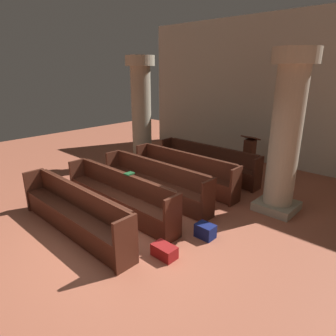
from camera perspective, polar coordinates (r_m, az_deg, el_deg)
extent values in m
plane|color=#AD5B42|center=(5.61, -8.59, -12.91)|extent=(19.20, 19.20, 0.00)
cube|color=beige|center=(9.77, 20.56, 13.61)|extent=(10.00, 0.16, 4.50)
cube|color=#4C2316|center=(8.35, 7.61, 1.12)|extent=(3.02, 0.38, 0.05)
cube|color=#4C2316|center=(8.42, 8.34, 2.89)|extent=(3.02, 0.04, 0.42)
cube|color=#411E13|center=(8.40, 8.59, 4.28)|extent=(2.90, 0.06, 0.02)
cube|color=#442014|center=(9.28, -0.11, 3.15)|extent=(0.06, 0.44, 0.87)
cube|color=#442014|center=(7.61, 17.03, -1.23)|extent=(0.06, 0.44, 0.87)
cube|color=#482115|center=(8.28, 6.84, -0.55)|extent=(3.02, 0.03, 0.38)
cube|color=#4C2316|center=(7.56, 2.96, -0.62)|extent=(3.02, 0.38, 0.05)
cube|color=#4C2316|center=(7.61, 3.80, 1.35)|extent=(3.02, 0.04, 0.42)
cube|color=#411E13|center=(7.59, 4.06, 2.88)|extent=(2.90, 0.06, 0.02)
cube|color=#442014|center=(8.58, -4.91, 1.77)|extent=(0.06, 0.44, 0.87)
cube|color=#442014|center=(6.74, 13.01, -3.47)|extent=(0.06, 0.44, 0.87)
cube|color=#482115|center=(7.51, 2.07, -2.48)|extent=(3.02, 0.03, 0.38)
cube|color=#4C2316|center=(6.84, -2.72, -2.74)|extent=(3.02, 0.38, 0.05)
cube|color=#4C2316|center=(6.87, -1.75, -0.55)|extent=(3.02, 0.04, 0.42)
cube|color=#411E13|center=(6.84, -1.49, 1.14)|extent=(2.90, 0.06, 0.02)
cube|color=#442014|center=(7.95, -10.49, 0.15)|extent=(0.06, 0.44, 0.87)
cube|color=#442014|center=(5.92, 7.80, -6.33)|extent=(0.06, 0.44, 0.87)
cube|color=#482115|center=(6.81, -3.75, -4.80)|extent=(3.02, 0.03, 0.38)
cube|color=#4C2316|center=(6.22, -9.67, -5.28)|extent=(3.02, 0.38, 0.05)
cube|color=#4C2316|center=(6.22, -8.57, -2.86)|extent=(3.02, 0.04, 0.42)
cube|color=#411E13|center=(6.18, -8.31, -1.01)|extent=(2.90, 0.06, 0.02)
cube|color=#442014|center=(7.42, -16.96, -1.73)|extent=(0.06, 0.44, 0.87)
cube|color=#442014|center=(5.18, 0.94, -9.97)|extent=(0.06, 0.44, 0.87)
cube|color=#482115|center=(6.21, -10.85, -7.53)|extent=(3.02, 0.03, 0.38)
cube|color=#4C2316|center=(5.72, -18.07, -8.22)|extent=(3.02, 0.38, 0.05)
cube|color=#4C2316|center=(5.69, -16.84, -5.60)|extent=(3.02, 0.05, 0.42)
cube|color=#411E13|center=(5.63, -16.62, -3.60)|extent=(2.90, 0.06, 0.02)
cube|color=#442014|center=(7.01, -24.31, -3.84)|extent=(0.06, 0.44, 0.87)
cube|color=#442014|center=(4.57, -8.20, -14.48)|extent=(0.06, 0.44, 0.87)
cube|color=#482115|center=(5.75, -19.39, -10.63)|extent=(3.02, 0.03, 0.38)
cube|color=#9F967E|center=(6.87, 20.35, -6.92)|extent=(0.82, 0.82, 0.18)
cylinder|color=#ADA389|center=(6.39, 21.86, 5.38)|extent=(0.60, 0.60, 2.83)
cylinder|color=#B6AB90|center=(6.26, 23.67, 19.43)|extent=(0.88, 0.88, 0.30)
cube|color=#9F967E|center=(9.66, -4.94, 1.59)|extent=(0.82, 0.82, 0.18)
cylinder|color=#ADA389|center=(9.33, -5.20, 10.45)|extent=(0.60, 0.60, 2.83)
cylinder|color=#B6AB90|center=(9.24, -5.50, 20.10)|extent=(0.88, 0.88, 0.30)
cube|color=#492215|center=(9.23, 15.27, -0.25)|extent=(0.45, 0.45, 0.06)
cube|color=#562819|center=(9.10, 15.51, 2.40)|extent=(0.28, 0.28, 0.95)
cube|color=#5B2A1A|center=(8.97, 15.80, 5.68)|extent=(0.48, 0.35, 0.15)
cube|color=#194723|center=(6.07, -7.56, -1.10)|extent=(0.14, 0.19, 0.03)
cube|color=maroon|center=(4.96, -0.72, -15.89)|extent=(0.41, 0.25, 0.21)
cube|color=navy|center=(5.49, 7.27, -12.06)|extent=(0.34, 0.25, 0.26)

